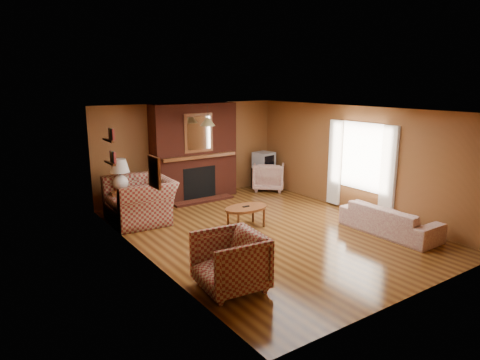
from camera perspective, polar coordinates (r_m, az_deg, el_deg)
floor at (r=8.64m, az=3.62°, el=-6.79°), size 6.50×6.50×0.00m
ceiling at (r=8.15m, az=3.87°, el=9.31°), size 6.50×6.50×0.00m
wall_back at (r=11.01m, az=-6.75°, el=3.92°), size 6.50×0.00×6.50m
wall_front at (r=6.17m, az=22.71°, el=-4.24°), size 6.50×0.00×6.50m
wall_left at (r=7.08m, az=-12.41°, el=-1.37°), size 0.00×6.50×6.50m
wall_right at (r=10.02m, az=15.10°, el=2.67°), size 0.00×6.50×6.50m
fireplace at (r=10.78m, az=-6.09°, el=3.65°), size 2.20×0.82×2.40m
window_right at (r=9.87m, az=15.77°, el=2.04°), size 0.10×1.85×2.00m
bookshelf at (r=8.77m, az=-16.91°, el=4.22°), size 0.09×0.55×0.71m
botanical_print at (r=6.75m, az=-11.33°, el=1.02°), size 0.05×0.40×0.50m
pendant_light at (r=10.08m, az=-4.33°, el=7.73°), size 0.36×0.36×0.48m
plaid_loveseat at (r=9.33m, az=-13.20°, el=-2.62°), size 1.31×1.49×0.93m
plaid_armchair at (r=6.19m, az=-1.34°, el=-10.86°), size 1.01×0.98×0.84m
floral_sofa at (r=8.90m, az=19.33°, el=-5.00°), size 0.79×1.95×0.56m
floral_armchair at (r=11.77m, az=3.88°, el=0.52°), size 1.17×1.17×0.76m
coffee_table at (r=8.71m, az=0.82°, el=-3.93°), size 0.95×0.59×0.46m
side_table at (r=9.67m, az=-15.46°, el=-3.10°), size 0.52×0.52×0.63m
table_lamp at (r=9.51m, az=-15.71°, el=0.93°), size 0.41×0.41×0.68m
tv_stand at (r=11.89m, az=3.16°, el=0.21°), size 0.56×0.51×0.58m
crt_tv at (r=11.79m, az=3.21°, el=2.65°), size 0.56×0.56×0.45m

